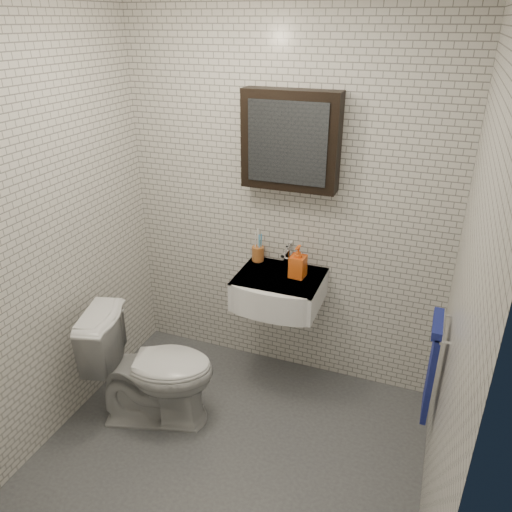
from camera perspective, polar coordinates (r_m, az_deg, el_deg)
name	(u,v)px	position (r m, az deg, el deg)	size (l,w,h in m)	color
ground	(228,456)	(3.22, -3.19, -21.82)	(2.20, 2.00, 0.01)	#45474C
room_shell	(221,230)	(2.36, -4.04, 2.97)	(2.22, 2.02, 2.51)	silver
washbasin	(278,291)	(3.27, 2.48, -4.04)	(0.55, 0.50, 0.20)	white
faucet	(287,257)	(3.37, 3.59, -0.10)	(0.06, 0.20, 0.15)	silver
mirror_cabinet	(291,141)	(3.11, 3.97, 13.00)	(0.60, 0.15, 0.60)	black
towel_rail	(433,363)	(2.85, 19.52, -11.44)	(0.09, 0.30, 0.58)	silver
toothbrush_cup	(258,253)	(3.44, 0.23, 0.36)	(0.09, 0.09, 0.23)	#AD602B
soap_bottle	(298,261)	(3.21, 4.82, -0.63)	(0.10, 0.10, 0.22)	orange
toilet	(152,368)	(3.27, -11.76, -12.41)	(0.44, 0.77, 0.78)	silver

